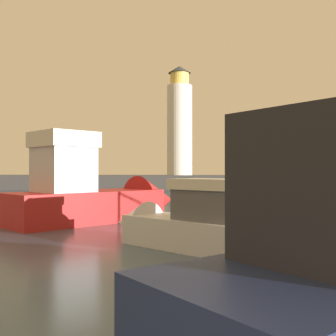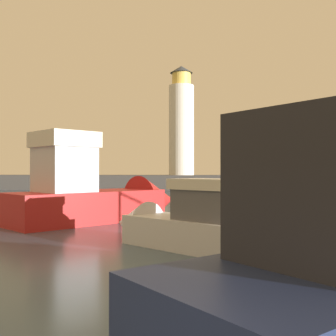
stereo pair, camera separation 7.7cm
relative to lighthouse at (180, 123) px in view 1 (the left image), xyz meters
The scene contains 5 objects.
ground_plane 26.40m from the lighthouse, 86.84° to the right, with size 220.00×220.00×0.00m, color #384C60.
breakwater 7.47m from the lighthouse, ahead, with size 83.03×5.71×1.81m, color #423F3D.
lighthouse is the anchor object (origin of this frame).
motorboat_1 32.65m from the lighthouse, 92.78° to the right, with size 7.90×8.62×4.54m.
motorboat_2 39.13m from the lighthouse, 86.18° to the right, with size 6.14×5.29×2.41m.
Camera 1 is at (1.82, -0.72, 2.32)m, focal length 43.88 mm.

